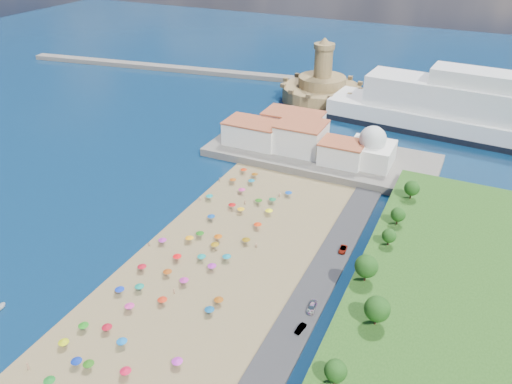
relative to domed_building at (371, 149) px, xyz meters
The scene contains 11 objects.
ground 77.60m from the domed_building, 112.91° to the right, with size 700.00×700.00×0.00m, color #071938.
terrace 21.44m from the domed_building, behind, with size 90.00×36.00×3.00m, color #59544C.
jetty 56.51m from the domed_building, 138.62° to the left, with size 18.00×70.00×2.40m, color #59544C.
breakwater 162.43m from the domed_building, 149.64° to the left, with size 200.00×7.00×2.60m, color #59544C.
waterfront_buildings 33.17m from the domed_building, behind, with size 57.00×29.00×11.00m.
domed_building is the anchor object (origin of this frame).
fortress 79.11m from the domed_building, 122.08° to the left, with size 40.00×40.00×32.40m.
beach_parasols 87.78m from the domed_building, 110.85° to the right, with size 32.16×117.03×2.20m.
beachgoers 73.24m from the domed_building, 119.19° to the right, with size 30.40×93.29×1.86m.
parked_cars 74.21m from the domed_building, 85.34° to the right, with size 2.31×38.66×1.38m.
hillside_trees 85.36m from the domed_building, 77.46° to the right, with size 12.10×108.28×7.47m.
Camera 1 is at (63.01, -100.50, 87.23)m, focal length 35.00 mm.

